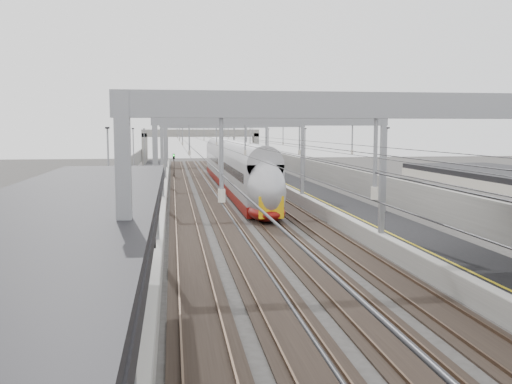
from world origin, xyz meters
name	(u,v)px	position (x,y,z in m)	size (l,w,h in m)	color
platform_left	(145,198)	(-8.00, 45.00, 0.50)	(4.00, 120.00, 1.00)	black
platform_right	(312,196)	(8.00, 45.00, 0.50)	(4.00, 120.00, 1.00)	black
tracks	(230,202)	(0.00, 45.00, 0.05)	(11.40, 140.00, 0.20)	black
overhead_line	(224,137)	(0.00, 51.62, 6.14)	(13.00, 140.00, 6.60)	gray
canopy_left	(40,221)	(-8.02, 2.99, 5.09)	(4.40, 30.00, 4.24)	black
overbridge	(201,138)	(0.00, 100.00, 5.31)	(22.00, 2.20, 6.90)	gray
wall_left	(109,187)	(-11.20, 45.00, 1.60)	(0.30, 120.00, 3.20)	gray
wall_right	(344,184)	(11.20, 45.00, 1.60)	(0.30, 120.00, 3.20)	gray
train	(234,171)	(1.50, 55.27, 2.22)	(2.88, 52.46, 4.55)	maroon
signal_green	(174,161)	(-5.20, 73.18, 2.42)	(0.32, 0.32, 3.48)	black
signal_red_near	(233,161)	(3.20, 72.74, 2.42)	(0.32, 0.32, 3.48)	black
signal_red_far	(253,163)	(5.40, 67.76, 2.42)	(0.32, 0.32, 3.48)	black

